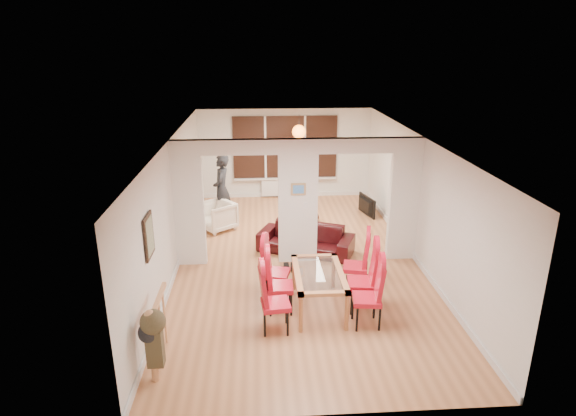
{
  "coord_description": "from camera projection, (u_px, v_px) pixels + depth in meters",
  "views": [
    {
      "loc": [
        -0.8,
        -9.26,
        4.37
      ],
      "look_at": [
        -0.16,
        0.6,
        0.97
      ],
      "focal_mm": 30.0,
      "sensor_mm": 36.0,
      "label": 1
    }
  ],
  "objects": [
    {
      "name": "dining_chair_lc",
      "position": [
        277.0,
        269.0,
        8.58
      ],
      "size": [
        0.53,
        0.53,
        1.09
      ],
      "primitive_type": null,
      "rotation": [
        0.0,
        0.0,
        -0.25
      ],
      "color": "red",
      "rests_on": "floor"
    },
    {
      "name": "bay_window_blinds",
      "position": [
        285.0,
        147.0,
        13.91
      ],
      "size": [
        3.0,
        0.08,
        1.8
      ],
      "primitive_type": "cube",
      "color": "black",
      "rests_on": "room_walls"
    },
    {
      "name": "stair_newel",
      "position": [
        160.0,
        325.0,
        6.88
      ],
      "size": [
        0.4,
        1.2,
        1.1
      ],
      "primitive_type": null,
      "color": "tan",
      "rests_on": "floor"
    },
    {
      "name": "bowl",
      "position": [
        290.0,
        212.0,
        12.31
      ],
      "size": [
        0.21,
        0.21,
        0.05
      ],
      "primitive_type": "imported",
      "color": "#361B12",
      "rests_on": "coffee_table"
    },
    {
      "name": "wall_poster",
      "position": [
        149.0,
        236.0,
        7.27
      ],
      "size": [
        0.04,
        0.52,
        0.67
      ],
      "primitive_type": "cube",
      "color": "gray",
      "rests_on": "room_walls"
    },
    {
      "name": "pendant_light",
      "position": [
        299.0,
        132.0,
        12.64
      ],
      "size": [
        0.36,
        0.36,
        0.36
      ],
      "primitive_type": "sphere",
      "color": "orange",
      "rests_on": "room_walls"
    },
    {
      "name": "dining_chair_rc",
      "position": [
        356.0,
        263.0,
        8.82
      ],
      "size": [
        0.53,
        0.53,
        1.1
      ],
      "primitive_type": null,
      "rotation": [
        0.0,
        0.0,
        -0.24
      ],
      "color": "red",
      "rests_on": "floor"
    },
    {
      "name": "floor",
      "position": [
        297.0,
        260.0,
        10.21
      ],
      "size": [
        5.0,
        9.0,
        0.01
      ],
      "primitive_type": "cube",
      "color": "#BF7B4D",
      "rests_on": "ground"
    },
    {
      "name": "person",
      "position": [
        222.0,
        189.0,
        12.09
      ],
      "size": [
        0.67,
        0.47,
        1.76
      ],
      "primitive_type": "imported",
      "rotation": [
        0.0,
        0.0,
        -1.65
      ],
      "color": "black",
      "rests_on": "floor"
    },
    {
      "name": "dining_table",
      "position": [
        318.0,
        290.0,
        8.24
      ],
      "size": [
        0.83,
        1.48,
        0.7
      ],
      "primitive_type": null,
      "color": "#BA7344",
      "rests_on": "floor"
    },
    {
      "name": "radiator",
      "position": [
        285.0,
        187.0,
        14.26
      ],
      "size": [
        1.4,
        0.08,
        0.5
      ],
      "primitive_type": "cube",
      "color": "white",
      "rests_on": "floor"
    },
    {
      "name": "shoes",
      "position": [
        290.0,
        267.0,
        9.76
      ],
      "size": [
        0.25,
        0.27,
        0.1
      ],
      "primitive_type": null,
      "color": "black",
      "rests_on": "floor"
    },
    {
      "name": "dining_chair_lb",
      "position": [
        280.0,
        282.0,
        8.12
      ],
      "size": [
        0.44,
        0.44,
        1.07
      ],
      "primitive_type": null,
      "rotation": [
        0.0,
        0.0,
        -0.02
      ],
      "color": "red",
      "rests_on": "floor"
    },
    {
      "name": "armchair",
      "position": [
        217.0,
        216.0,
        11.77
      ],
      "size": [
        1.07,
        1.07,
        0.7
      ],
      "primitive_type": "imported",
      "rotation": [
        0.0,
        0.0,
        -0.91
      ],
      "color": "#F3E2CE",
      "rests_on": "floor"
    },
    {
      "name": "coffee_table",
      "position": [
        298.0,
        218.0,
        12.33
      ],
      "size": [
        1.08,
        0.67,
        0.23
      ],
      "primitive_type": null,
      "rotation": [
        0.0,
        0.0,
        0.18
      ],
      "color": "#361B12",
      "rests_on": "floor"
    },
    {
      "name": "pillar_photo",
      "position": [
        298.0,
        189.0,
        9.6
      ],
      "size": [
        0.3,
        0.03,
        0.25
      ],
      "primitive_type": "cube",
      "color": "#4C8CD8",
      "rests_on": "divider_wall"
    },
    {
      "name": "dining_chair_ra",
      "position": [
        367.0,
        294.0,
        7.69
      ],
      "size": [
        0.49,
        0.49,
        1.11
      ],
      "primitive_type": null,
      "rotation": [
        0.0,
        0.0,
        -0.12
      ],
      "color": "red",
      "rests_on": "floor"
    },
    {
      "name": "room_walls",
      "position": [
        298.0,
        202.0,
        9.79
      ],
      "size": [
        5.0,
        9.0,
        2.6
      ],
      "primitive_type": null,
      "color": "silver",
      "rests_on": "floor"
    },
    {
      "name": "television",
      "position": [
        364.0,
        206.0,
        12.8
      ],
      "size": [
        0.89,
        0.34,
        0.51
      ],
      "primitive_type": "imported",
      "rotation": [
        0.0,
        0.0,
        1.82
      ],
      "color": "black",
      "rests_on": "floor"
    },
    {
      "name": "dining_chair_la",
      "position": [
        276.0,
        300.0,
        7.56
      ],
      "size": [
        0.49,
        0.49,
        1.1
      ],
      "primitive_type": null,
      "rotation": [
        0.0,
        0.0,
        0.12
      ],
      "color": "red",
      "rests_on": "floor"
    },
    {
      "name": "sofa",
      "position": [
        306.0,
        239.0,
        10.53
      ],
      "size": [
        2.2,
        1.54,
        0.6
      ],
      "primitive_type": "imported",
      "rotation": [
        0.0,
        0.0,
        -0.4
      ],
      "color": "black",
      "rests_on": "floor"
    },
    {
      "name": "divider_wall",
      "position": [
        298.0,
        202.0,
        9.79
      ],
      "size": [
        5.0,
        0.18,
        2.6
      ],
      "primitive_type": "cube",
      "color": "white",
      "rests_on": "floor"
    },
    {
      "name": "dining_chair_rb",
      "position": [
        362.0,
        278.0,
        8.16
      ],
      "size": [
        0.52,
        0.52,
        1.17
      ],
      "primitive_type": null,
      "rotation": [
        0.0,
        0.0,
        -0.13
      ],
      "color": "red",
      "rests_on": "floor"
    },
    {
      "name": "bottle",
      "position": [
        292.0,
        208.0,
        12.28
      ],
      "size": [
        0.07,
        0.07,
        0.29
      ],
      "primitive_type": "cylinder",
      "color": "#143F19",
      "rests_on": "coffee_table"
    }
  ]
}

